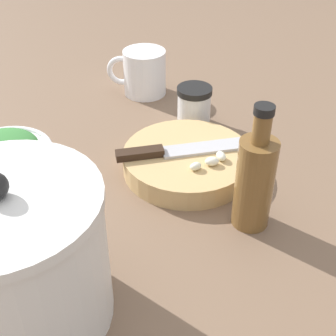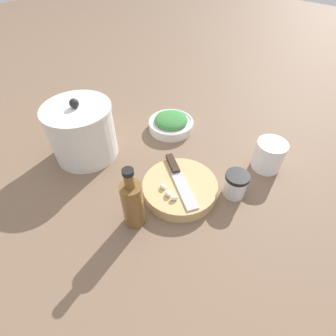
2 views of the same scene
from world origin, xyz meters
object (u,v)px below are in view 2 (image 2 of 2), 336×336
herb_bowl (171,123)px  oil_bottle (133,203)px  garlic_cloves (169,193)px  spice_jar (235,184)px  coffee_mug (269,155)px  cutting_board (180,188)px  stock_pot (82,132)px  chef_knife (178,176)px

herb_bowl → oil_bottle: 0.43m
garlic_cloves → oil_bottle: 0.12m
spice_jar → coffee_mug: size_ratio=0.69×
cutting_board → stock_pot: size_ratio=1.03×
cutting_board → spice_jar: 0.16m
spice_jar → coffee_mug: 0.17m
cutting_board → stock_pot: stock_pot is taller
herb_bowl → stock_pot: bearing=157.2°
cutting_board → spice_jar: (0.10, -0.12, 0.02)m
garlic_cloves → coffee_mug: bearing=-22.8°
cutting_board → coffee_mug: 0.31m
oil_bottle → herb_bowl: bearing=28.0°
herb_bowl → coffee_mug: (0.05, -0.36, 0.02)m
stock_pot → oil_bottle: bearing=-104.2°
garlic_cloves → stock_pot: stock_pot is taller
oil_bottle → stock_pot: bearing=75.8°
garlic_cloves → oil_bottle: size_ratio=0.37×
spice_jar → stock_pot: stock_pot is taller
cutting_board → herb_bowl: (0.22, 0.23, 0.01)m
garlic_cloves → oil_bottle: (-0.11, 0.03, 0.03)m
coffee_mug → herb_bowl: bearing=98.3°
herb_bowl → oil_bottle: size_ratio=0.87×
chef_knife → oil_bottle: oil_bottle is taller
cutting_board → chef_knife: bearing=53.3°
garlic_cloves → herb_bowl: 0.35m
cutting_board → spice_jar: bearing=-49.9°
cutting_board → stock_pot: bearing=102.1°
garlic_cloves → oil_bottle: bearing=165.4°
spice_jar → oil_bottle: bearing=150.4°
oil_bottle → garlic_cloves: bearing=-14.6°
chef_knife → herb_bowl: herb_bowl is taller
cutting_board → coffee_mug: (0.27, -0.14, 0.03)m
spice_jar → coffee_mug: (0.17, -0.02, 0.01)m
herb_bowl → oil_bottle: oil_bottle is taller
chef_knife → oil_bottle: (-0.17, 0.00, 0.04)m
cutting_board → garlic_cloves: bearing=-177.7°
garlic_cloves → herb_bowl: bearing=40.2°
chef_knife → spice_jar: size_ratio=2.61×
cutting_board → chef_knife: chef_knife is taller
garlic_cloves → oil_bottle: oil_bottle is taller
herb_bowl → cutting_board: bearing=-134.0°
chef_knife → stock_pot: bearing=-43.6°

